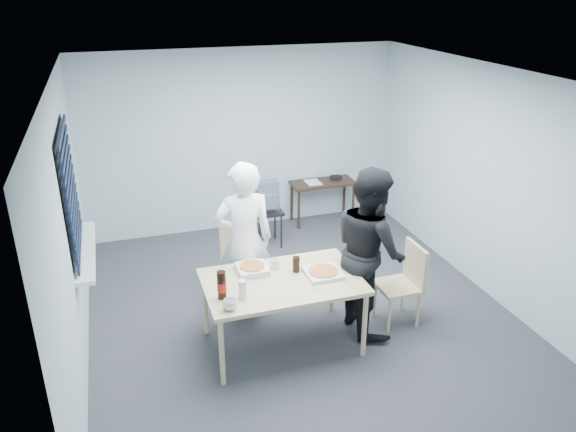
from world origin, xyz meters
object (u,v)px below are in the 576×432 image
object	(u,v)px
chair_right	(406,278)
stool	(268,217)
person_black	(370,250)
backpack	(267,196)
mug_b	(275,264)
soda_bottle	(222,285)
chair_far	(240,255)
person_white	(244,242)
dining_table	(282,285)
mug_a	(230,305)
side_table	(323,187)

from	to	relation	value
chair_right	stool	xyz separation A→B (m)	(-0.88, 2.24, -0.09)
person_black	backpack	size ratio (longest dim) A/B	4.27
stool	backpack	xyz separation A→B (m)	(0.00, -0.01, 0.31)
mug_b	soda_bottle	distance (m)	0.76
backpack	soda_bottle	distance (m)	2.64
chair_right	chair_far	bearing A→B (deg)	145.51
soda_bottle	chair_right	bearing A→B (deg)	4.70
backpack	soda_bottle	xyz separation A→B (m)	(-1.11, -2.39, 0.14)
chair_far	soda_bottle	world-z (taller)	soda_bottle
person_white	dining_table	bearing A→B (deg)	108.33
mug_b	backpack	bearing A→B (deg)	76.25
chair_far	stool	distance (m)	1.36
person_black	soda_bottle	bearing A→B (deg)	97.82
chair_far	mug_b	distance (m)	0.88
chair_far	person_black	xyz separation A→B (m)	(1.13, -1.01, 0.37)
stool	mug_a	bearing A→B (deg)	-112.57
backpack	mug_b	distance (m)	2.04
chair_right	person_black	size ratio (longest dim) A/B	0.50
person_white	mug_b	distance (m)	0.46
dining_table	person_black	xyz separation A→B (m)	(0.96, 0.07, 0.20)
mug_a	person_black	bearing A→B (deg)	15.29
backpack	person_black	bearing A→B (deg)	-93.30
backpack	mug_a	distance (m)	2.82
person_white	side_table	bearing A→B (deg)	-128.68
person_black	backpack	distance (m)	2.23
dining_table	person_black	size ratio (longest dim) A/B	0.86
side_table	stool	distance (m)	1.18
dining_table	backpack	xyz separation A→B (m)	(0.49, 2.25, 0.05)
backpack	dining_table	bearing A→B (deg)	-117.74
backpack	mug_b	xyz separation A→B (m)	(-0.49, -1.98, 0.06)
soda_bottle	person_black	bearing A→B (deg)	7.82
person_black	side_table	world-z (taller)	person_black
chair_right	person_white	size ratio (longest dim) A/B	0.50
backpack	mug_a	size ratio (longest dim) A/B	3.37
chair_right	soda_bottle	distance (m)	2.04
chair_far	chair_right	xyz separation A→B (m)	(1.55, -1.06, 0.00)
person_black	soda_bottle	size ratio (longest dim) A/B	6.49
chair_far	stool	size ratio (longest dim) A/B	1.68
mug_b	mug_a	bearing A→B (deg)	-134.20
dining_table	person_black	world-z (taller)	person_black
backpack	mug_a	xyz separation A→B (m)	(-1.09, -2.60, 0.06)
dining_table	soda_bottle	xyz separation A→B (m)	(-0.62, -0.15, 0.19)
dining_table	backpack	bearing A→B (deg)	77.63
chair_far	mug_b	size ratio (longest dim) A/B	8.90
side_table	backpack	bearing A→B (deg)	-150.66
chair_far	person_white	distance (m)	0.57
dining_table	side_table	xyz separation A→B (m)	(1.52, 2.82, -0.13)
stool	soda_bottle	bearing A→B (deg)	-114.84
side_table	stool	xyz separation A→B (m)	(-1.02, -0.56, -0.13)
person_white	side_table	world-z (taller)	person_white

